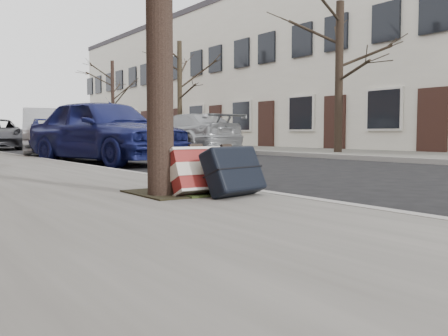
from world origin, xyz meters
TOP-DOWN VIEW (x-y plane):
  - ground at (0.00, 0.00)m, footprint 120.00×120.00m
  - far_sidewalk at (7.80, 15.00)m, footprint 4.00×70.00m
  - house_far at (13.15, 16.00)m, footprint 6.70×40.00m
  - dirt_patch at (-2.00, 1.20)m, footprint 0.85×0.85m
  - suitcase_red at (-1.92, 0.93)m, footprint 0.58×0.32m
  - suitcase_navy at (-1.72, 0.68)m, footprint 0.67×0.49m
  - car_near_front at (-0.09, 7.93)m, footprint 2.70×4.71m
  - car_near_mid at (-0.16, 11.88)m, footprint 2.50×4.59m
  - car_far_front at (4.89, 12.57)m, footprint 2.15×4.82m
  - car_far_back at (4.81, 20.49)m, footprint 2.40×4.58m
  - tree_far_a at (7.20, 7.51)m, footprint 0.24×0.24m
  - tree_far_b at (7.20, 17.15)m, footprint 0.22×0.22m
  - tree_far_c at (7.20, 25.04)m, footprint 0.20×0.20m

SIDE VIEW (x-z plane):
  - ground at x=0.00m, z-range 0.00..0.00m
  - far_sidewalk at x=7.80m, z-range 0.00..0.12m
  - dirt_patch at x=-2.00m, z-range 0.12..0.14m
  - suitcase_red at x=-1.92m, z-range 0.12..0.57m
  - suitcase_navy at x=-1.72m, z-range 0.12..0.60m
  - car_far_front at x=4.89m, z-range 0.00..1.37m
  - car_near_mid at x=-0.16m, z-range 0.00..1.43m
  - car_far_back at x=4.81m, z-range 0.00..1.49m
  - car_near_front at x=-0.09m, z-range 0.00..1.51m
  - tree_far_a at x=7.20m, z-range 0.12..4.64m
  - tree_far_b at x=7.20m, z-range 0.12..4.90m
  - tree_far_c at x=7.20m, z-range 0.12..4.94m
  - house_far at x=13.15m, z-range 0.00..7.20m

